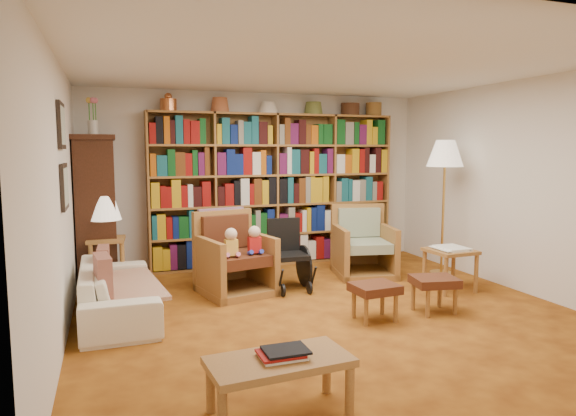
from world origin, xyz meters
name	(u,v)px	position (x,y,z in m)	size (l,w,h in m)	color
floor	(326,311)	(0.00, 0.00, 0.00)	(5.00, 5.00, 0.00)	#A9621A
ceiling	(328,67)	(0.00, 0.00, 2.50)	(5.00, 5.00, 0.00)	white
wall_back	(259,179)	(0.00, 2.50, 1.25)	(5.00, 5.00, 0.00)	silver
wall_front	(505,228)	(0.00, -2.50, 1.25)	(5.00, 5.00, 0.00)	silver
wall_left	(60,201)	(-2.50, 0.00, 1.25)	(5.00, 5.00, 0.00)	silver
wall_right	(521,187)	(2.50, 0.00, 1.25)	(5.00, 5.00, 0.00)	silver
bookshelf	(275,185)	(0.20, 2.33, 1.17)	(3.60, 0.30, 2.42)	#A27532
curio_cabinet	(96,208)	(-2.25, 2.00, 0.95)	(0.50, 0.95, 2.40)	#3C1B10
framed_pictures	(63,156)	(-2.48, 0.30, 1.62)	(0.03, 0.52, 0.97)	black
sofa	(118,290)	(-2.05, 0.57, 0.26)	(0.71, 1.81, 0.53)	#EEE5CA
sofa_throw	(123,286)	(-2.00, 0.57, 0.30)	(0.71, 1.32, 0.04)	beige
cushion_left	(104,266)	(-2.18, 0.92, 0.45)	(0.12, 0.37, 0.37)	maroon
cushion_right	(103,282)	(-2.18, 0.22, 0.45)	(0.13, 0.41, 0.41)	maroon
side_table_lamp	(107,251)	(-2.15, 1.65, 0.47)	(0.46, 0.46, 0.63)	#A27532
table_lamp	(105,209)	(-2.15, 1.65, 0.98)	(0.37, 0.37, 0.51)	gold
armchair_leather	(234,259)	(-0.73, 1.08, 0.40)	(0.94, 0.96, 0.97)	#A27532
armchair_sage	(361,248)	(1.10, 1.34, 0.36)	(0.90, 0.92, 0.93)	#A27532
wheelchair	(287,257)	(-0.08, 1.00, 0.39)	(0.49, 0.68, 0.85)	black
floor_lamp	(445,159)	(2.12, 0.95, 1.56)	(0.48, 0.48, 1.81)	gold
side_table_papers	(450,256)	(1.73, 0.25, 0.42)	(0.52, 0.52, 0.53)	#A27532
footstool_a	(375,291)	(0.35, -0.41, 0.30)	(0.46, 0.40, 0.37)	#4F2515
footstool_b	(434,284)	(1.05, -0.40, 0.30)	(0.50, 0.45, 0.37)	#4F2515
coffee_table	(279,366)	(-1.12, -1.84, 0.33)	(0.94, 0.52, 0.43)	#A27532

